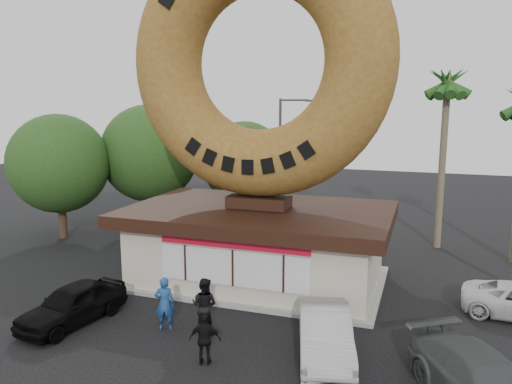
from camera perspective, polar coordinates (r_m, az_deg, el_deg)
The scene contains 14 objects.
ground at distance 17.27m, azimuth -6.34°, elevation -16.51°, with size 90.00×90.00×0.00m, color black.
donut_shop at distance 21.82m, azimuth 0.33°, elevation -5.71°, with size 11.20×7.20×3.80m.
giant_donut at distance 21.07m, azimuth 0.36°, elevation 14.59°, with size 11.12×11.12×2.84m, color olive.
tree_west at distance 31.57m, azimuth -12.05°, elevation 4.32°, with size 6.00×6.00×7.65m.
tree_mid at distance 31.05m, azimuth -1.33°, elevation 3.29°, with size 5.20×5.20×6.63m.
tree_far at distance 30.41m, azimuth -21.60°, elevation 3.03°, with size 5.60×5.60×7.14m.
palm_near at distance 27.92m, azimuth 21.01°, elevation 10.90°, with size 2.60×2.60×9.75m.
street_lamp at distance 31.27m, azimuth 3.01°, elevation 4.18°, with size 2.11×0.20×8.00m.
person_left at distance 17.81m, azimuth -10.40°, elevation -12.43°, with size 0.69×0.45×1.89m, color navy.
person_center at distance 17.42m, azimuth -5.92°, elevation -12.76°, with size 0.94×0.73×1.93m, color black.
person_right at distance 15.54m, azimuth -5.86°, elevation -16.38°, with size 0.94×0.39×1.61m, color black.
car_black at distance 19.23m, azimuth -20.22°, elevation -11.92°, with size 1.67×4.16×1.42m, color black.
car_silver at distance 16.12m, azimuth 7.91°, elevation -15.70°, with size 1.54×4.43×1.46m, color #B0B0B5.
car_grey at distance 14.75m, azimuth 24.61°, elevation -19.24°, with size 2.00×4.92×1.43m, color #4C5051.
Camera 1 is at (6.73, -13.90, 7.74)m, focal length 35.00 mm.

